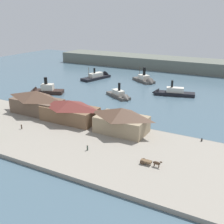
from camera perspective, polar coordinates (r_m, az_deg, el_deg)
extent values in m
plane|color=#476070|center=(108.55, -4.11, -0.90)|extent=(320.00, 320.00, 0.00)
cube|color=gray|center=(91.94, -11.46, -4.74)|extent=(110.00, 36.00, 1.20)
cube|color=slate|center=(105.55, -5.15, -1.24)|extent=(110.00, 0.80, 1.00)
cube|color=brown|center=(111.40, -15.05, 1.21)|extent=(20.01, 9.54, 5.71)
pyramid|color=brown|center=(110.14, -15.25, 3.40)|extent=(20.41, 10.02, 3.18)
cube|color=brown|center=(101.02, -8.65, -0.36)|extent=(20.24, 9.73, 5.21)
pyramid|color=maroon|center=(99.81, -8.76, 1.70)|extent=(20.64, 10.21, 2.43)
cube|color=#998466|center=(90.37, 1.98, -2.53)|extent=(16.34, 9.86, 5.31)
pyramid|color=brown|center=(88.91, 2.01, -0.07)|extent=(16.67, 10.35, 2.94)
cube|color=brown|center=(72.83, 7.02, -10.00)|extent=(2.84, 1.28, 0.50)
cylinder|color=#4C3828|center=(73.74, 6.58, -9.80)|extent=(1.20, 0.10, 1.20)
cylinder|color=#4C3828|center=(72.70, 6.19, -10.25)|extent=(1.20, 0.10, 1.20)
ellipsoid|color=#473323|center=(71.90, 9.15, -10.30)|extent=(2.00, 0.70, 0.90)
ellipsoid|color=#473323|center=(71.34, 10.02, -10.10)|extent=(0.70, 0.32, 0.44)
cylinder|color=#473323|center=(72.21, 9.63, -10.74)|extent=(0.16, 0.16, 1.00)
cylinder|color=#473323|center=(71.88, 9.53, -10.88)|extent=(0.16, 0.16, 1.00)
cylinder|color=#473323|center=(72.53, 8.72, -10.54)|extent=(0.16, 0.16, 1.00)
cylinder|color=#473323|center=(72.20, 8.61, -10.68)|extent=(0.16, 0.16, 1.00)
cylinder|color=#4C3D33|center=(98.19, -18.06, -2.91)|extent=(0.42, 0.42, 1.45)
sphere|color=#CCA889|center=(97.88, -18.11, -2.44)|extent=(0.27, 0.27, 0.27)
cylinder|color=#3D4C42|center=(79.49, -5.06, -7.36)|extent=(0.42, 0.42, 1.44)
sphere|color=#CCA889|center=(79.11, -5.08, -6.81)|extent=(0.26, 0.26, 0.26)
cylinder|color=black|center=(127.17, -19.64, 1.85)|extent=(0.44, 0.44, 0.90)
cylinder|color=black|center=(88.97, 17.93, -5.44)|extent=(0.44, 0.44, 0.90)
cube|color=black|center=(139.53, 12.74, 3.66)|extent=(19.61, 9.52, 1.64)
cone|color=black|center=(140.01, 8.87, 3.97)|extent=(4.42, 5.25, 4.56)
cube|color=silver|center=(139.01, 12.80, 4.46)|extent=(8.74, 5.30, 2.36)
cylinder|color=black|center=(138.36, 12.23, 5.65)|extent=(1.08, 1.08, 3.33)
cube|color=black|center=(171.59, -3.31, 7.02)|extent=(11.18, 20.67, 1.54)
cone|color=black|center=(178.40, -1.02, 7.53)|extent=(6.52, 4.88, 5.82)
cube|color=silver|center=(171.19, -3.32, 7.64)|extent=(5.82, 9.74, 2.30)
cylinder|color=black|center=(169.84, -3.64, 8.46)|extent=(1.18, 1.18, 3.06)
cylinder|color=brown|center=(166.81, -4.81, 8.04)|extent=(0.24, 0.24, 6.53)
cube|color=black|center=(143.07, -13.01, 4.07)|extent=(16.26, 11.09, 1.84)
cone|color=black|center=(145.60, -15.90, 4.09)|extent=(4.48, 5.60, 4.91)
cube|color=beige|center=(142.47, -13.08, 5.01)|extent=(6.93, 6.08, 3.02)
cylinder|color=black|center=(141.95, -13.45, 6.26)|extent=(1.60, 1.60, 3.36)
cube|color=#514C47|center=(165.75, 6.49, 6.48)|extent=(16.29, 14.16, 1.52)
cone|color=#514C47|center=(159.44, 7.99, 5.89)|extent=(5.57, 6.23, 5.66)
cube|color=silver|center=(165.32, 6.52, 7.14)|extent=(7.46, 7.14, 2.44)
cylinder|color=black|center=(164.36, 6.63, 8.31)|extent=(1.60, 1.60, 4.53)
cylinder|color=brown|center=(168.74, 5.70, 8.18)|extent=(0.24, 0.24, 6.83)
cube|color=#514C47|center=(133.49, 1.27, 3.37)|extent=(15.22, 11.83, 1.35)
cone|color=#514C47|center=(127.52, 3.03, 2.57)|extent=(4.55, 5.14, 4.39)
cube|color=silver|center=(133.02, 1.28, 4.09)|extent=(7.32, 6.13, 2.12)
cylinder|color=black|center=(131.56, 1.49, 5.21)|extent=(1.19, 1.19, 3.65)
cube|color=#60665B|center=(206.01, 12.63, 9.60)|extent=(180.00, 24.00, 8.00)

